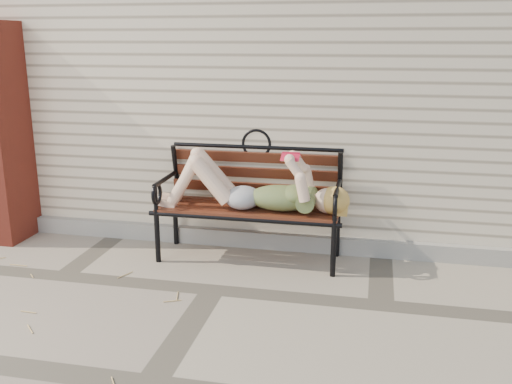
# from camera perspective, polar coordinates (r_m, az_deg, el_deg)

# --- Properties ---
(ground) EXTENTS (80.00, 80.00, 0.00)m
(ground) POSITION_cam_1_polar(r_m,az_deg,el_deg) (4.40, -4.32, -9.73)
(ground) COLOR gray
(ground) RESTS_ON ground
(house_wall) EXTENTS (8.00, 4.00, 3.00)m
(house_wall) POSITION_cam_1_polar(r_m,az_deg,el_deg) (6.93, 2.50, 12.25)
(house_wall) COLOR beige
(house_wall) RESTS_ON ground
(foundation_strip) EXTENTS (8.00, 0.10, 0.15)m
(foundation_strip) POSITION_cam_1_polar(r_m,az_deg,el_deg) (5.24, -1.38, -4.64)
(foundation_strip) COLOR gray
(foundation_strip) RESTS_ON ground
(garden_bench) EXTENTS (1.68, 0.67, 1.09)m
(garden_bench) POSITION_cam_1_polar(r_m,az_deg,el_deg) (4.88, -0.49, 0.45)
(garden_bench) COLOR black
(garden_bench) RESTS_ON ground
(reading_woman) EXTENTS (1.59, 0.36, 0.50)m
(reading_woman) POSITION_cam_1_polar(r_m,az_deg,el_deg) (4.74, -0.67, 0.47)
(reading_woman) COLOR #092F40
(reading_woman) RESTS_ON ground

